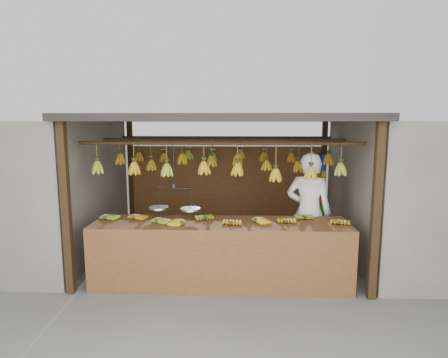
{
  "coord_description": "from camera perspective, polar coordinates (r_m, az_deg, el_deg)",
  "views": [
    {
      "loc": [
        0.25,
        -6.19,
        2.29
      ],
      "look_at": [
        0.0,
        0.3,
        1.3
      ],
      "focal_mm": 30.0,
      "sensor_mm": 36.0,
      "label": 1
    }
  ],
  "objects": [
    {
      "name": "bag_bundles",
      "position": [
        7.84,
        14.63,
        -1.06
      ],
      "size": [
        0.08,
        0.26,
        1.27
      ],
      "color": "#1426BF",
      "rests_on": "ground"
    },
    {
      "name": "neighbor_right",
      "position": [
        7.13,
        30.2,
        -1.72
      ],
      "size": [
        3.0,
        3.0,
        2.3
      ],
      "primitive_type": "cube",
      "color": "slate",
      "rests_on": "ground"
    },
    {
      "name": "balance_scale",
      "position": [
        5.4,
        -7.57,
        -3.95
      ],
      "size": [
        0.74,
        0.34,
        0.95
      ],
      "color": "black",
      "rests_on": "ground"
    },
    {
      "name": "ground",
      "position": [
        6.61,
        -0.1,
        -11.61
      ],
      "size": [
        80.0,
        80.0,
        0.0
      ],
      "primitive_type": "plane",
      "color": "#5B5B57"
    },
    {
      "name": "neighbor_left",
      "position": [
        7.38,
        -29.28,
        -1.34
      ],
      "size": [
        3.0,
        3.0,
        2.3
      ],
      "primitive_type": "cube",
      "color": "slate",
      "rests_on": "ground"
    },
    {
      "name": "counter",
      "position": [
        5.21,
        -0.58,
        -8.94
      ],
      "size": [
        3.58,
        0.82,
        0.96
      ],
      "color": "brown",
      "rests_on": "ground"
    },
    {
      "name": "stall",
      "position": [
        6.53,
        0.01,
        5.87
      ],
      "size": [
        4.3,
        3.3,
        2.4
      ],
      "color": "black",
      "rests_on": "ground"
    },
    {
      "name": "hanging_bananas",
      "position": [
        6.23,
        -0.03,
        2.59
      ],
      "size": [
        3.64,
        2.24,
        0.4
      ],
      "color": "#92A523",
      "rests_on": "ground"
    },
    {
      "name": "vendor",
      "position": [
        5.86,
        12.76,
        -5.03
      ],
      "size": [
        0.78,
        0.63,
        1.85
      ],
      "primitive_type": "imported",
      "rotation": [
        0.0,
        0.0,
        2.83
      ],
      "color": "white",
      "rests_on": "ground"
    }
  ]
}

